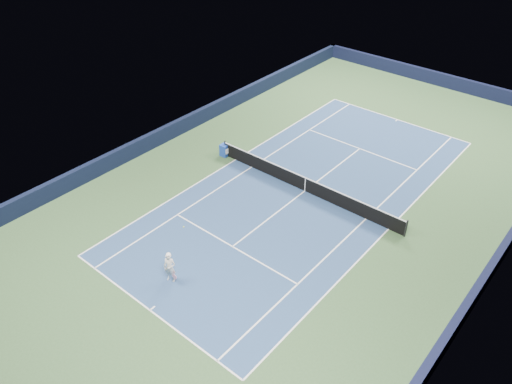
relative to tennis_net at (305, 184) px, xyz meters
The scene contains 19 objects.
ground 0.50m from the tennis_net, ahead, with size 40.00×40.00×0.00m, color #2F4D2A.
wall_far 19.83m from the tennis_net, 90.00° to the left, with size 22.00×0.35×1.10m, color black.
wall_right 10.83m from the tennis_net, ahead, with size 0.35×40.00×1.10m, color black.
wall_left 10.83m from the tennis_net, behind, with size 0.35×40.00×1.10m, color black.
court_surface 0.50m from the tennis_net, ahead, with size 10.97×23.77×0.01m, color navy.
baseline_far 11.90m from the tennis_net, 90.00° to the left, with size 10.97×0.08×0.00m, color white.
baseline_near 11.90m from the tennis_net, 90.00° to the right, with size 10.97×0.08×0.00m, color white.
sideline_doubles_right 5.51m from the tennis_net, ahead, with size 0.08×23.77×0.00m, color white.
sideline_doubles_left 5.51m from the tennis_net, behind, with size 0.08×23.77×0.00m, color white.
sideline_singles_right 4.14m from the tennis_net, ahead, with size 0.08×23.77×0.00m, color white.
sideline_singles_left 4.14m from the tennis_net, behind, with size 0.08×23.77×0.00m, color white.
service_line_far 6.42m from the tennis_net, 90.00° to the left, with size 8.23×0.08×0.00m, color white.
service_line_near 6.42m from the tennis_net, 90.00° to the right, with size 8.23×0.08×0.00m, color white.
center_service_line 0.50m from the tennis_net, ahead, with size 0.08×12.80×0.00m, color white.
center_mark_far 11.75m from the tennis_net, 90.00° to the left, with size 0.08×0.30×0.00m, color white.
center_mark_near 11.75m from the tennis_net, 90.00° to the right, with size 0.08×0.30×0.00m, color white.
tennis_net is the anchor object (origin of this frame).
sponsor_cube 6.40m from the tennis_net, behind, with size 0.57×0.49×0.82m.
tennis_player 10.03m from the tennis_net, 93.68° to the right, with size 0.82×1.33×2.71m.
Camera 1 is at (13.19, -20.33, 17.16)m, focal length 35.00 mm.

